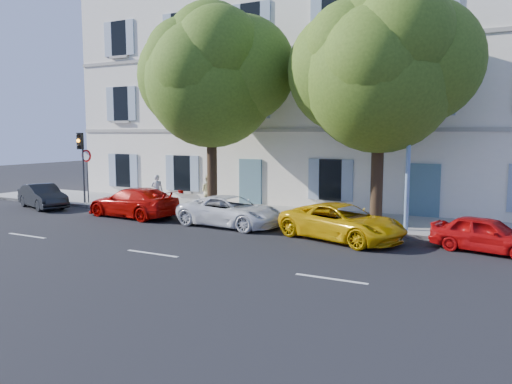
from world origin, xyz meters
The scene contains 16 objects.
ground centered at (0.00, 0.00, 0.00)m, with size 90.00×90.00×0.00m, color black.
sidewalk centered at (0.00, 4.45, 0.07)m, with size 36.00×4.50×0.15m, color #A09E96.
kerb centered at (0.00, 2.28, 0.08)m, with size 36.00×0.16×0.16m, color #9E998E.
building centered at (0.00, 10.20, 6.00)m, with size 28.00×7.00×12.00m, color white.
car_dark_sedan centered at (-11.36, 1.09, 0.62)m, with size 1.31×3.77×1.24m, color black.
car_red_coupe centered at (-5.35, 1.16, 0.68)m, with size 1.91×4.71×1.37m, color #B80A05.
car_white_coupe centered at (-0.22, 1.26, 0.63)m, with size 2.09×4.54×1.26m, color white.
car_yellow_supercar centered at (4.71, 0.83, 0.65)m, with size 2.17×4.71×1.31m, color #DFAA09.
car_red_hatchback centered at (9.44, 1.20, 0.59)m, with size 1.39×3.44×1.17m, color #B40B0B.
tree_left centered at (-2.48, 3.39, 6.17)m, with size 6.04×6.04×9.36m.
tree_right centered at (5.29, 3.37, 6.00)m, with size 5.92×5.92×9.11m.
traffic_light centered at (-10.24, 2.73, 2.84)m, with size 0.32×0.42×3.72m.
road_sign centered at (-10.01, 2.87, 2.19)m, with size 0.65×0.09×2.84m.
street_lamp centered at (6.53, 2.88, 5.05)m, with size 0.30×1.84×8.66m.
pedestrian_a centered at (-5.91, 3.55, 0.96)m, with size 0.59×0.39×1.62m, color silver.
pedestrian_b centered at (-3.10, 4.02, 1.00)m, with size 0.82×0.64×1.69m, color tan.
Camera 1 is at (10.23, -16.28, 3.83)m, focal length 35.00 mm.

